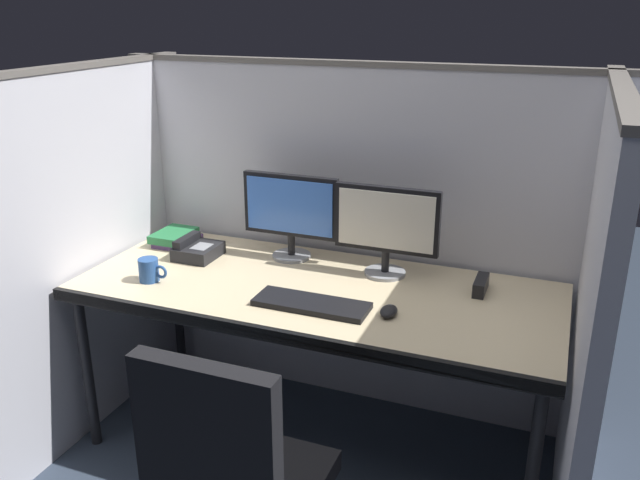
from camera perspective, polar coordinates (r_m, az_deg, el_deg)
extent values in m
cube|color=silver|center=(2.97, 2.77, -0.21)|extent=(2.20, 0.05, 1.55)
cube|color=#605B56|center=(2.80, 3.05, 15.08)|extent=(2.21, 0.06, 0.02)
cube|color=silver|center=(3.00, -19.11, -1.16)|extent=(0.05, 1.40, 1.55)
cube|color=#605B56|center=(2.83, -20.94, 13.90)|extent=(0.06, 1.41, 0.02)
cube|color=silver|center=(2.34, 22.06, -7.54)|extent=(0.05, 1.40, 1.55)
cube|color=#605B56|center=(2.12, 24.85, 11.77)|extent=(0.06, 1.41, 0.02)
cube|color=beige|center=(2.61, -0.40, -4.49)|extent=(1.90, 0.80, 0.04)
cube|color=black|center=(2.29, -4.04, -8.26)|extent=(1.90, 0.02, 0.05)
cylinder|color=black|center=(2.95, -19.57, -10.73)|extent=(0.04, 0.04, 0.70)
cylinder|color=black|center=(2.36, 17.94, -19.05)|extent=(0.04, 0.04, 0.70)
cylinder|color=black|center=(3.42, -12.27, -5.59)|extent=(0.04, 0.04, 0.70)
cylinder|color=black|center=(2.93, 18.98, -10.92)|extent=(0.04, 0.04, 0.70)
cube|color=black|center=(1.77, -9.81, -17.37)|extent=(0.40, 0.06, 0.48)
cylinder|color=gray|center=(2.89, -2.49, -1.37)|extent=(0.17, 0.17, 0.01)
cylinder|color=black|center=(2.88, -2.50, -0.40)|extent=(0.03, 0.03, 0.09)
cube|color=black|center=(2.82, -2.56, 3.03)|extent=(0.43, 0.03, 0.27)
cube|color=#3F72D8|center=(2.80, -2.70, 2.93)|extent=(0.39, 0.01, 0.23)
cylinder|color=gray|center=(2.73, 5.67, -2.84)|extent=(0.17, 0.17, 0.01)
cylinder|color=black|center=(2.71, 5.71, -1.83)|extent=(0.03, 0.03, 0.09)
cube|color=black|center=(2.64, 5.84, 1.80)|extent=(0.43, 0.03, 0.27)
cube|color=silver|center=(2.63, 5.73, 1.68)|extent=(0.39, 0.01, 0.23)
cube|color=black|center=(2.43, -0.74, -5.59)|extent=(0.43, 0.15, 0.02)
ellipsoid|color=black|center=(2.37, 6.00, -6.18)|extent=(0.06, 0.10, 0.03)
cylinder|color=#59595B|center=(2.38, 6.13, -5.72)|extent=(0.01, 0.01, 0.01)
cylinder|color=#264C8C|center=(2.72, -14.67, -2.53)|extent=(0.08, 0.08, 0.09)
torus|color=#264C8C|center=(2.69, -13.67, -2.71)|extent=(0.06, 0.01, 0.06)
cube|color=black|center=(2.62, 13.81, -3.84)|extent=(0.04, 0.15, 0.06)
cube|color=black|center=(2.93, -10.54, -0.97)|extent=(0.17, 0.19, 0.06)
cube|color=black|center=(2.95, -11.51, -0.01)|extent=(0.04, 0.17, 0.03)
cube|color=gray|center=(2.90, -10.26, -0.57)|extent=(0.07, 0.09, 0.00)
cube|color=#4C3366|center=(3.13, -12.27, -0.08)|extent=(0.15, 0.21, 0.02)
cube|color=#26723F|center=(3.12, -12.60, 0.41)|extent=(0.15, 0.21, 0.04)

